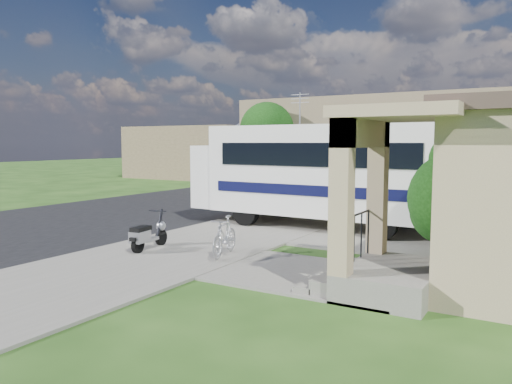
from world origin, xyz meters
The scene contains 18 objects.
ground centered at (0.00, 0.00, 0.00)m, with size 120.00×120.00×0.00m, color #1A3A0F.
street_slab centered at (-7.50, 10.00, 0.01)m, with size 9.00×80.00×0.02m, color black.
sidewalk_slab centered at (-1.00, 10.00, 0.03)m, with size 4.00×80.00×0.06m, color slate.
driveway_slab centered at (1.50, 4.50, 0.03)m, with size 7.00×6.00×0.05m, color slate.
walk_slab centered at (3.00, -1.00, 0.03)m, with size 4.00×3.00×0.05m, color slate.
warehouse centered at (0.00, 13.97, 1.99)m, with size 12.50×8.40×5.04m.
distant_bldg_far centered at (-17.00, 22.00, 2.00)m, with size 10.00×8.00×4.00m, color brown.
distant_bldg_near centered at (-15.00, 34.00, 1.60)m, with size 8.00×7.00×3.20m, color brown.
street_tree_a centered at (-3.70, 9.05, 3.25)m, with size 2.44×2.40×4.58m.
street_tree_b centered at (-3.70, 19.05, 3.39)m, with size 2.44×2.40×4.73m.
street_tree_c centered at (-3.70, 28.05, 3.10)m, with size 2.44×2.40×4.42m.
motorhome centered at (0.66, 4.67, 1.88)m, with size 8.57×2.91×4.38m.
shrub centered at (5.36, 2.07, 1.57)m, with size 2.50×2.38×3.06m.
scooter centered at (-1.64, -1.02, 0.44)m, with size 0.56×1.48×0.97m.
bicycle centered at (0.45, -0.58, 0.48)m, with size 0.45×1.59×0.95m, color #A3A3AA.
pickup_truck centered at (-5.73, 13.04, 0.84)m, with size 2.78×6.04×1.68m, color silver.
van centered at (-6.55, 20.14, 0.82)m, with size 2.29×5.64×1.64m, color silver.
garden_hose centered at (3.78, -0.28, 0.10)m, with size 0.45×0.45×0.20m, color #146628.
Camera 1 is at (7.15, -10.38, 2.79)m, focal length 35.00 mm.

